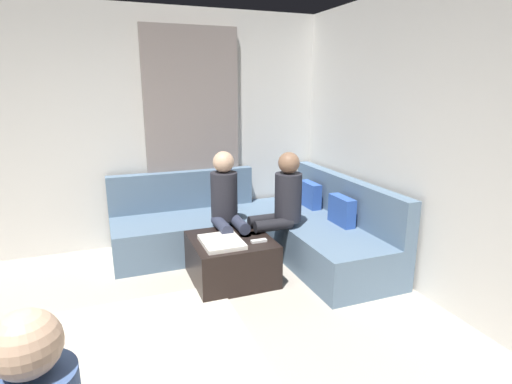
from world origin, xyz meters
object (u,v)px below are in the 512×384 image
(sectional_couch, at_px, (262,230))
(coffee_mug, at_px, (241,225))
(game_remote, at_px, (259,241))
(ottoman, at_px, (231,259))
(person_on_couch_side, at_px, (227,205))
(person_on_couch_back, at_px, (279,205))

(sectional_couch, bearing_deg, coffee_mug, -52.12)
(sectional_couch, bearing_deg, game_remote, -24.38)
(ottoman, bearing_deg, coffee_mug, 140.71)
(sectional_couch, xyz_separation_m, game_remote, (0.67, -0.30, 0.15))
(coffee_mug, height_order, person_on_couch_side, person_on_couch_side)
(ottoman, bearing_deg, person_on_couch_back, 104.39)
(ottoman, height_order, person_on_couch_back, person_on_couch_back)
(person_on_couch_side, bearing_deg, coffee_mug, 132.76)
(coffee_mug, distance_m, person_on_couch_side, 0.25)
(coffee_mug, bearing_deg, ottoman, -39.29)
(coffee_mug, distance_m, person_on_couch_back, 0.45)
(coffee_mug, relative_size, person_on_couch_back, 0.08)
(sectional_couch, xyz_separation_m, person_on_couch_side, (0.15, -0.45, 0.38))
(game_remote, height_order, person_on_couch_side, person_on_couch_side)
(ottoman, distance_m, person_on_couch_back, 0.74)
(game_remote, relative_size, person_on_couch_back, 0.12)
(sectional_couch, relative_size, game_remote, 17.00)
(person_on_couch_side, bearing_deg, ottoman, 78.18)
(game_remote, bearing_deg, person_on_couch_side, -163.93)
(coffee_mug, relative_size, game_remote, 0.63)
(coffee_mug, bearing_deg, sectional_couch, 127.88)
(coffee_mug, bearing_deg, person_on_couch_back, 79.71)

